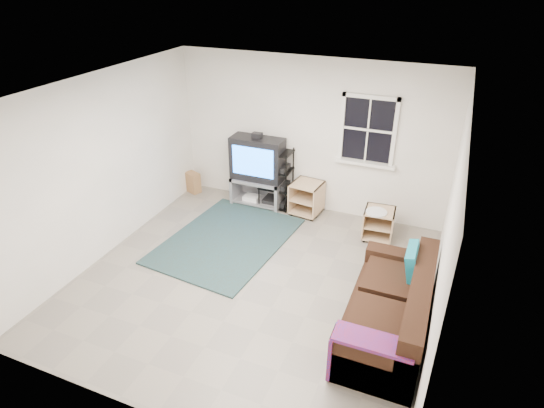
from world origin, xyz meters
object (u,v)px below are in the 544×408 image
at_px(side_table_left, 308,197).
at_px(tv_unit, 258,166).
at_px(side_table_right, 379,221).
at_px(av_rack, 276,182).
at_px(sofa, 391,312).

bearing_deg(side_table_left, tv_unit, -178.39).
relative_size(side_table_left, side_table_right, 1.10).
relative_size(tv_unit, side_table_left, 2.33).
xyz_separation_m(av_rack, side_table_left, (0.59, -0.01, -0.16)).
bearing_deg(tv_unit, side_table_right, -8.37).
bearing_deg(side_table_right, av_rack, 169.17).
distance_m(av_rack, side_table_left, 0.61).
relative_size(av_rack, sofa, 0.55).
bearing_deg(sofa, av_rack, 134.84).
bearing_deg(tv_unit, av_rack, 5.92).
height_order(tv_unit, side_table_left, tv_unit).
distance_m(av_rack, sofa, 3.39).
height_order(av_rack, sofa, av_rack).
relative_size(av_rack, side_table_left, 1.88).
xyz_separation_m(tv_unit, av_rack, (0.33, 0.03, -0.26)).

